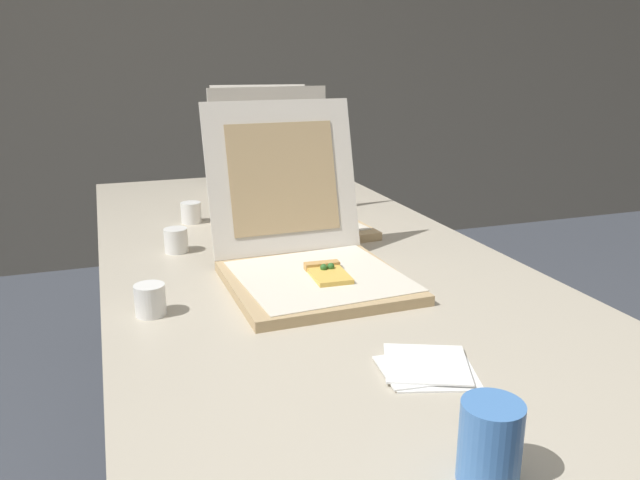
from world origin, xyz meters
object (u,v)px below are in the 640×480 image
pizza_box_front (309,256)px  napkin_pile (426,368)px  table (293,264)px  cup_white_near_left (150,300)px  pizza_box_middle (288,208)px  cup_white_mid (176,240)px  cup_white_far (191,213)px  cup_printed_front (490,442)px  pizza_box_back (269,178)px

pizza_box_front → napkin_pile: pizza_box_front is taller
table → cup_white_near_left: bearing=-139.5°
napkin_pile → pizza_box_middle: bearing=87.5°
cup_white_mid → cup_white_far: bearing=74.4°
cup_printed_front → cup_white_near_left: bearing=117.8°
pizza_box_middle → cup_white_near_left: (-0.43, -0.52, -0.03)m
pizza_box_back → cup_white_near_left: bearing=-110.2°
pizza_box_front → cup_white_mid: pizza_box_front is taller
pizza_box_back → cup_white_near_left: size_ratio=8.74×
table → napkin_pile: napkin_pile is taller
cup_white_mid → cup_white_near_left: size_ratio=1.00×
cup_printed_front → table: bearing=86.8°
table → pizza_box_back: 0.69m
cup_white_near_left → pizza_box_front: bearing=14.1°
table → pizza_box_middle: (0.04, 0.19, 0.10)m
cup_white_near_left → pizza_box_back: bearing=63.4°
cup_white_near_left → cup_white_far: 0.69m
pizza_box_back → cup_white_mid: pizza_box_back is taller
pizza_box_middle → cup_white_near_left: bearing=-133.5°
pizza_box_back → cup_printed_front: size_ratio=5.29×
cup_white_mid → cup_printed_front: (0.24, -1.02, 0.02)m
cup_white_near_left → cup_printed_front: bearing=-62.2°
cup_white_mid → pizza_box_back: bearing=56.5°
pizza_box_middle → cup_printed_front: bearing=-98.8°
pizza_box_front → cup_white_mid: (-0.25, 0.30, -0.02)m
pizza_box_front → cup_white_near_left: size_ratio=7.77×
cup_white_far → cup_printed_front: bearing=-83.0°
cup_white_near_left → napkin_pile: cup_white_near_left is taller
cup_white_far → cup_white_near_left: bearing=-104.6°
table → cup_white_far: (-0.21, 0.33, 0.08)m
cup_printed_front → napkin_pile: size_ratio=0.55×
cup_white_mid → table: bearing=-11.0°
cup_white_mid → cup_printed_front: bearing=-76.9°
pizza_box_middle → pizza_box_back: 0.48m
cup_white_far → cup_printed_front: 1.31m
pizza_box_back → pizza_box_middle: bearing=-92.0°
pizza_box_middle → cup_white_mid: (-0.34, -0.13, -0.03)m
pizza_box_back → pizza_box_front: bearing=-93.1°
pizza_box_middle → cup_white_far: (-0.26, 0.14, -0.03)m
pizza_box_front → cup_white_far: bearing=105.9°
pizza_box_front → cup_white_far: 0.60m
cup_white_far → cup_printed_front: cup_printed_front is taller
table → cup_white_near_left: (-0.39, -0.33, 0.08)m
pizza_box_front → cup_printed_front: size_ratio=4.70×
pizza_box_front → pizza_box_back: (0.15, 0.91, -0.00)m
cup_white_mid → cup_white_far: size_ratio=1.00×
cup_white_mid → cup_white_near_left: same height
pizza_box_front → pizza_box_back: pizza_box_front is taller
cup_white_far → cup_white_mid: bearing=-105.6°
cup_printed_front → napkin_pile: cup_printed_front is taller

